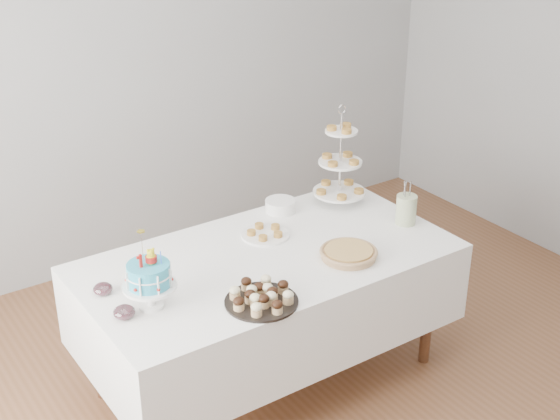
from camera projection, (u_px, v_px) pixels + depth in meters
floor at (300, 407)px, 4.10m from camera, size 5.00×5.00×0.00m
walls at (303, 170)px, 3.52m from camera, size 5.04×4.04×2.70m
table at (268, 294)px, 4.09m from camera, size 1.92×1.02×0.77m
birthday_cake at (150, 287)px, 3.51m from camera, size 0.25×0.25×0.38m
cupcake_tray at (261, 296)px, 3.57m from camera, size 0.34×0.34×0.08m
pie at (349, 253)px, 3.96m from camera, size 0.30×0.30×0.05m
tiered_stand at (340, 163)px, 4.47m from camera, size 0.31×0.31×0.60m
plate_stack at (280, 206)px, 4.45m from camera, size 0.18×0.18×0.07m
pastry_plate at (265, 233)px, 4.18m from camera, size 0.26×0.26×0.04m
jam_bowl_a at (124, 312)px, 3.47m from camera, size 0.10×0.10×0.06m
jam_bowl_b at (103, 289)px, 3.65m from camera, size 0.09×0.09×0.05m
utensil_pitcher at (406, 208)px, 4.29m from camera, size 0.12×0.11×0.25m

